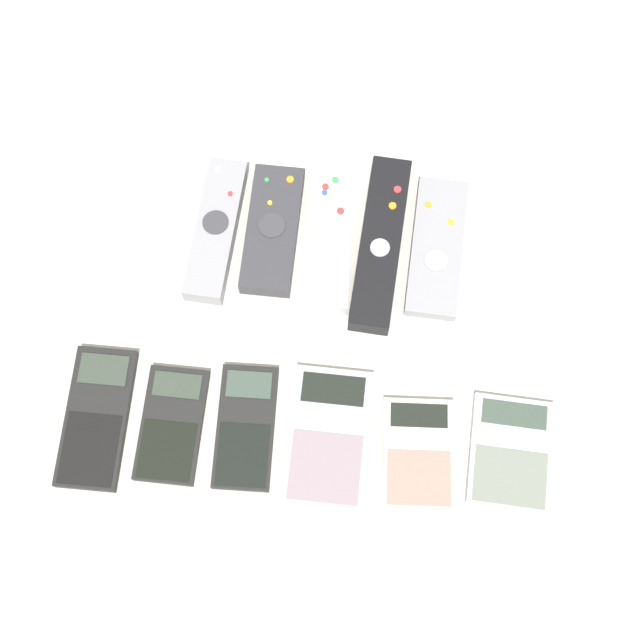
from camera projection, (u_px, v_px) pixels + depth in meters
ground_plane at (317, 348)px, 1.01m from camera, size 3.00×3.00×0.00m
remote_0 at (216, 230)px, 1.04m from camera, size 0.05×0.18×0.03m
remote_1 at (272, 230)px, 1.04m from camera, size 0.06×0.16×0.03m
remote_2 at (329, 241)px, 1.04m from camera, size 0.06×0.18×0.03m
remote_3 at (380, 244)px, 1.04m from camera, size 0.06×0.22×0.03m
remote_4 at (437, 248)px, 1.04m from camera, size 0.06×0.17×0.02m
calculator_0 at (97, 418)px, 0.98m from camera, size 0.07×0.16×0.01m
calculator_1 at (172, 425)px, 0.97m from camera, size 0.07×0.13×0.01m
calculator_2 at (246, 427)px, 0.97m from camera, size 0.07×0.14×0.01m
calculator_3 at (328, 436)px, 0.97m from camera, size 0.09×0.15×0.01m
calculator_4 at (418, 453)px, 0.96m from camera, size 0.09×0.12×0.01m
calculator_5 at (511, 452)px, 0.96m from camera, size 0.09×0.12×0.01m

